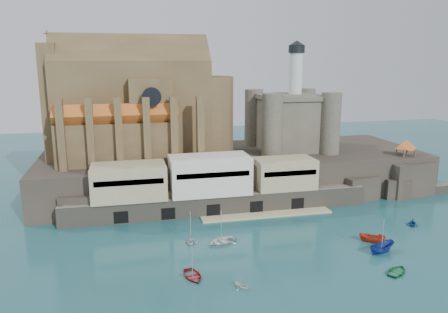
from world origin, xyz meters
TOP-DOWN VIEW (x-y plane):
  - ground at (0.00, 0.00)m, footprint 300.00×300.00m
  - promontory at (-0.19, 39.37)m, footprint 100.00×36.00m
  - quay at (-10.19, 23.07)m, footprint 70.00×12.00m
  - church at (-24.13, 41.85)m, footprint 47.00×25.93m
  - castle_keep at (16.08, 41.08)m, footprint 21.20×21.20m
  - rock_outcrop at (42.00, 25.84)m, footprint 14.50×10.50m
  - pavilion at (42.00, 26.00)m, footprint 6.40×6.40m
  - boat_0 at (-18.83, -6.70)m, footprint 3.92×1.71m
  - boat_1 at (-12.07, -11.65)m, footprint 3.10×2.82m
  - boat_2 at (16.10, -5.30)m, footprint 2.80×2.77m
  - boat_3 at (14.28, -12.72)m, footprint 2.86×3.52m
  - boat_4 at (-17.10, 6.52)m, footprint 3.24×2.47m
  - boat_5 at (16.95, -0.72)m, footprint 2.55×2.53m
  - boat_6 at (-11.37, 5.36)m, footprint 3.00×4.48m
  - boat_7 at (30.00, 5.06)m, footprint 3.28×3.07m

SIDE VIEW (x-z plane):
  - ground at x=0.00m, z-range 0.00..0.00m
  - boat_0 at x=-18.83m, z-range -2.66..2.66m
  - boat_1 at x=-12.07m, z-range -1.53..1.53m
  - boat_2 at x=16.10m, z-range -2.89..2.89m
  - boat_3 at x=14.28m, z-range -2.49..2.49m
  - boat_4 at x=-17.10m, z-range -1.67..1.67m
  - boat_5 at x=16.95m, z-range -2.48..2.48m
  - boat_6 at x=-11.37m, z-range -3.05..3.05m
  - boat_7 at x=30.00m, z-range -1.63..1.63m
  - rock_outcrop at x=42.00m, z-range -0.33..8.37m
  - promontory at x=-0.19m, z-range -0.08..9.92m
  - quay at x=-10.19m, z-range -0.46..12.59m
  - pavilion at x=42.00m, z-range 10.03..15.43m
  - castle_keep at x=16.08m, z-range 3.66..32.96m
  - church at x=-24.13m, z-range 6.88..37.38m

